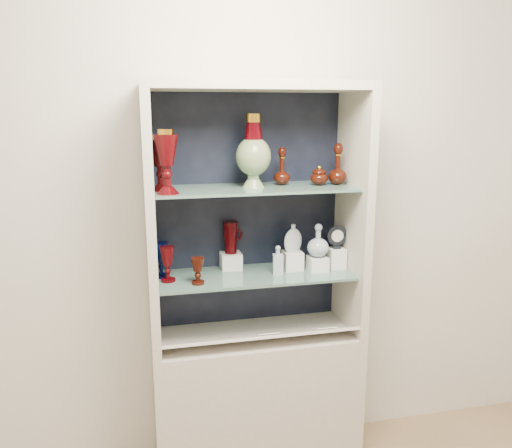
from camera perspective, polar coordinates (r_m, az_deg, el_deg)
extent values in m
cube|color=beige|center=(2.51, -1.10, 3.31)|extent=(3.50, 0.02, 2.80)
cube|color=#BDB4A1|center=(2.68, 0.00, -19.66)|extent=(1.00, 0.40, 0.75)
cube|color=black|center=(2.50, -0.96, 1.50)|extent=(0.98, 0.02, 1.15)
cube|color=#BDB4A1|center=(2.26, -11.96, 0.03)|extent=(0.04, 0.40, 1.15)
cube|color=#BDB4A1|center=(2.46, 10.97, 1.11)|extent=(0.04, 0.40, 1.15)
cube|color=#BDB4A1|center=(2.26, 0.00, 15.49)|extent=(1.00, 0.40, 0.04)
cube|color=slate|center=(2.41, -0.10, -5.85)|extent=(0.92, 0.34, 0.01)
cube|color=slate|center=(2.31, -0.11, 4.08)|extent=(0.92, 0.34, 0.01)
cube|color=#BDB4A1|center=(2.39, 0.59, -12.83)|extent=(0.92, 0.17, 0.09)
cube|color=white|center=(2.39, 1.35, -12.44)|extent=(0.10, 0.06, 0.03)
cube|color=white|center=(2.47, 7.90, -11.71)|extent=(0.10, 0.06, 0.03)
cube|color=silver|center=(2.48, -2.88, -4.22)|extent=(0.10, 0.10, 0.08)
cube|color=silver|center=(2.47, 4.22, -4.18)|extent=(0.09, 0.09, 0.09)
cube|color=silver|center=(2.46, 7.04, -4.52)|extent=(0.09, 0.09, 0.07)
cube|color=silver|center=(2.51, 9.16, -3.87)|extent=(0.08, 0.08, 0.10)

